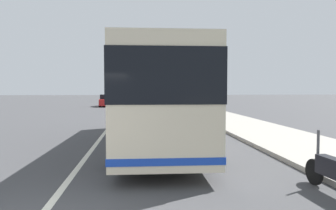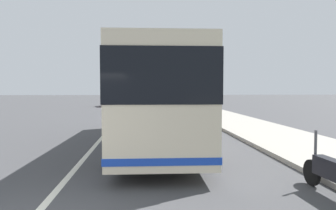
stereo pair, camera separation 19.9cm
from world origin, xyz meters
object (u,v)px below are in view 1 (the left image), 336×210
at_px(coach_bus, 156,94).
at_px(car_behind_bus, 141,101).
at_px(car_ahead_same_lane, 145,104).
at_px(car_far_distant, 108,101).

height_order(coach_bus, car_behind_bus, coach_bus).
height_order(coach_bus, car_ahead_same_lane, coach_bus).
bearing_deg(car_ahead_same_lane, car_behind_bus, -1.35).
bearing_deg(car_behind_bus, coach_bus, -176.33).
bearing_deg(coach_bus, car_behind_bus, 2.08).
relative_size(coach_bus, car_behind_bus, 2.67).
distance_m(coach_bus, car_behind_bus, 23.99).
bearing_deg(coach_bus, car_far_distant, 10.58).
relative_size(car_far_distant, car_behind_bus, 1.09).
bearing_deg(car_ahead_same_lane, car_far_distant, 21.08).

